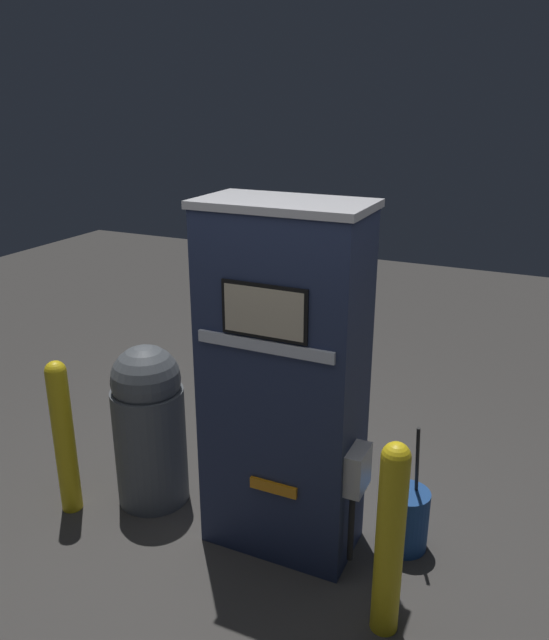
{
  "coord_description": "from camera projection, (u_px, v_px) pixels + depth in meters",
  "views": [
    {
      "loc": [
        1.24,
        -2.56,
        2.45
      ],
      "look_at": [
        0.0,
        0.11,
        1.4
      ],
      "focal_mm": 35.0,
      "sensor_mm": 36.0,
      "label": 1
    }
  ],
  "objects": [
    {
      "name": "ground_plane",
      "position": [
        266.0,
        561.0,
        3.5
      ],
      "size": [
        14.0,
        14.0,
        0.0
      ],
      "primitive_type": "plane",
      "color": "#423F3D"
    },
    {
      "name": "gas_pump",
      "position": [
        284.0,
        385.0,
        3.36
      ],
      "size": [
        0.94,
        0.49,
        1.99
      ],
      "color": "#232D4C",
      "rests_on": "ground_plane"
    },
    {
      "name": "safety_bollard",
      "position": [
        390.0,
        536.0,
        2.88
      ],
      "size": [
        0.14,
        0.14,
        1.03
      ],
      "color": "yellow",
      "rests_on": "ground_plane"
    },
    {
      "name": "trash_bin",
      "position": [
        149.0,
        424.0,
        3.88
      ],
      "size": [
        0.45,
        0.45,
        1.06
      ],
      "color": "#51565B",
      "rests_on": "ground_plane"
    },
    {
      "name": "safety_bollard_far",
      "position": [
        63.0,
        434.0,
        3.78
      ],
      "size": [
        0.13,
        0.13,
        1.01
      ],
      "color": "yellow",
      "rests_on": "ground_plane"
    },
    {
      "name": "squeegee_bucket",
      "position": [
        405.0,
        519.0,
        3.56
      ],
      "size": [
        0.26,
        0.26,
        0.81
      ],
      "color": "#1E478C",
      "rests_on": "ground_plane"
    }
  ]
}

